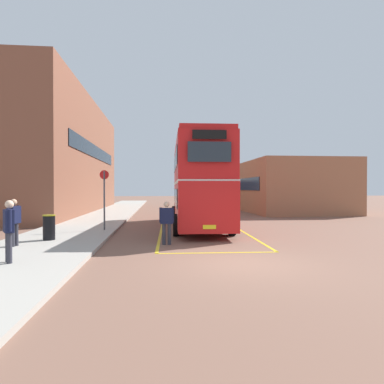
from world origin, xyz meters
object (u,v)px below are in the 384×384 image
Objects in this scene: single_deck_bus at (209,193)px; pedestrian_waiting_far at (9,227)px; double_decker_bus at (198,182)px; bus_stop_sign at (104,194)px; litter_bin at (49,227)px; pedestrian_waiting_near at (14,219)px; pedestrian_boarding at (167,220)px.

single_deck_bus reaches higher than pedestrian_waiting_far.
double_decker_bus is 5.15m from bus_stop_sign.
litter_bin is (-0.23, 4.04, -0.49)m from pedestrian_waiting_far.
pedestrian_waiting_near is 5.03m from bus_stop_sign.
pedestrian_waiting_near is at bearing -139.30° from double_decker_bus.
bus_stop_sign is at bearing 61.31° from litter_bin.
pedestrian_waiting_near reaches higher than litter_bin.
bus_stop_sign is at bearing -159.54° from double_decker_bus.
bus_stop_sign is at bearing -110.28° from single_deck_bus.
double_decker_bus reaches higher than single_deck_bus.
double_decker_bus reaches higher than pedestrian_waiting_near.
pedestrian_boarding is at bearing -9.03° from litter_bin.
bus_stop_sign is (1.41, 7.03, 0.75)m from pedestrian_waiting_far.
litter_bin is (-6.43, -4.78, -1.88)m from double_decker_bus.
double_decker_bus reaches higher than pedestrian_waiting_far.
single_deck_bus is at bearing 78.25° from pedestrian_boarding.
double_decker_bus is 3.67× the size of bus_stop_sign.
bus_stop_sign is at bearing 128.31° from pedestrian_boarding.
pedestrian_waiting_near is (-5.31, -0.65, 0.13)m from pedestrian_boarding.
double_decker_bus is 8.23m from litter_bin.
pedestrian_boarding is 0.98× the size of pedestrian_waiting_far.
pedestrian_waiting_far is at bearing -108.26° from single_deck_bus.
pedestrian_waiting_far is (0.96, -2.66, 0.04)m from pedestrian_waiting_near.
double_decker_bus reaches higher than pedestrian_boarding.
single_deck_bus is 24.50m from bus_stop_sign.
litter_bin is at bearing 62.07° from pedestrian_waiting_near.
single_deck_bus is 31.61m from pedestrian_waiting_far.
pedestrian_waiting_far is 7.21m from bus_stop_sign.
bus_stop_sign reaches higher than single_deck_bus.
pedestrian_waiting_near is 0.97× the size of pedestrian_waiting_far.
pedestrian_boarding is 5.47m from pedestrian_waiting_far.
pedestrian_boarding is at bearing 37.28° from pedestrian_waiting_far.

